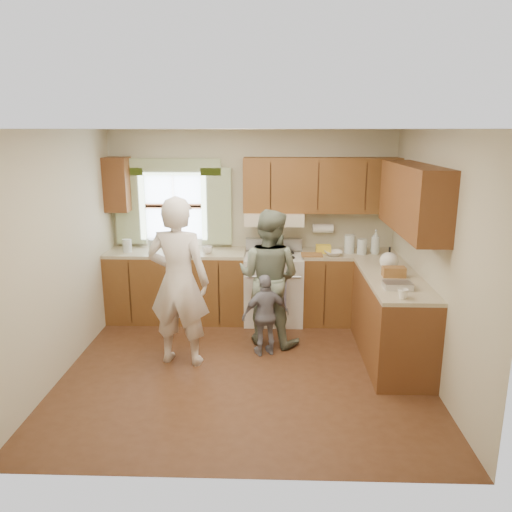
{
  "coord_description": "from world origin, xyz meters",
  "views": [
    {
      "loc": [
        0.28,
        -4.89,
        2.49
      ],
      "look_at": [
        0.1,
        0.4,
        1.15
      ],
      "focal_mm": 35.0,
      "sensor_mm": 36.0,
      "label": 1
    }
  ],
  "objects_px": {
    "stove": "(274,287)",
    "woman_left": "(179,282)",
    "woman_right": "(269,277)",
    "child": "(266,315)"
  },
  "relations": [
    {
      "from": "stove",
      "to": "woman_left",
      "type": "bearing_deg",
      "value": -128.5
    },
    {
      "from": "woman_left",
      "to": "child",
      "type": "distance_m",
      "value": 1.06
    },
    {
      "from": "woman_right",
      "to": "child",
      "type": "relative_size",
      "value": 1.72
    },
    {
      "from": "stove",
      "to": "woman_right",
      "type": "distance_m",
      "value": 0.78
    },
    {
      "from": "woman_right",
      "to": "stove",
      "type": "bearing_deg",
      "value": -71.75
    },
    {
      "from": "stove",
      "to": "woman_left",
      "type": "distance_m",
      "value": 1.7
    },
    {
      "from": "woman_left",
      "to": "woman_right",
      "type": "bearing_deg",
      "value": -139.47
    },
    {
      "from": "stove",
      "to": "woman_right",
      "type": "bearing_deg",
      "value": -94.96
    },
    {
      "from": "woman_right",
      "to": "child",
      "type": "height_order",
      "value": "woman_right"
    },
    {
      "from": "stove",
      "to": "woman_left",
      "type": "xyz_separation_m",
      "value": [
        -1.02,
        -1.28,
        0.45
      ]
    }
  ]
}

